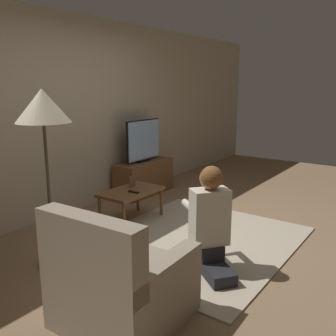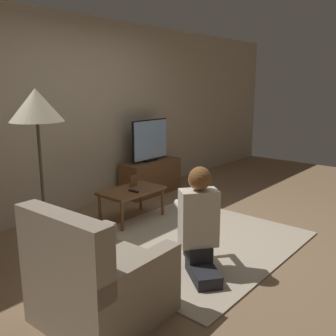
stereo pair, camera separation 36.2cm
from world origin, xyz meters
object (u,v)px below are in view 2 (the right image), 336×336
(coffee_table, at_px, (132,193))
(floor_lamp, at_px, (37,112))
(person_kneeling, at_px, (199,220))
(tv, at_px, (150,140))
(armchair, at_px, (99,283))

(coffee_table, bearing_deg, floor_lamp, -173.22)
(coffee_table, distance_m, floor_lamp, 1.73)
(person_kneeling, bearing_deg, coffee_table, -73.67)
(tv, relative_size, person_kneeling, 0.76)
(coffee_table, height_order, armchair, armchair)
(coffee_table, bearing_deg, person_kneeling, -111.33)
(armchair, xyz_separation_m, person_kneeling, (1.05, -0.14, 0.22))
(coffee_table, height_order, person_kneeling, person_kneeling)
(tv, relative_size, coffee_table, 0.94)
(tv, bearing_deg, armchair, -143.75)
(coffee_table, bearing_deg, tv, 31.88)
(floor_lamp, relative_size, armchair, 1.85)
(coffee_table, xyz_separation_m, armchair, (-1.61, -1.30, -0.07))
(armchair, bearing_deg, coffee_table, -53.21)
(armchair, bearing_deg, person_kneeling, -99.93)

